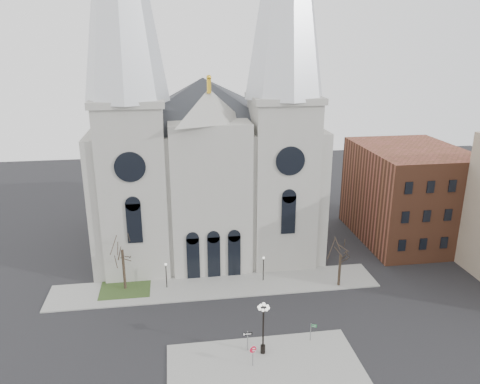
{
  "coord_description": "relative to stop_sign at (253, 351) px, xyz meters",
  "views": [
    {
      "loc": [
        -4.62,
        -39.93,
        29.07
      ],
      "look_at": [
        2.53,
        8.0,
        13.15
      ],
      "focal_mm": 35.0,
      "sensor_mm": 36.0,
      "label": 1
    }
  ],
  "objects": [
    {
      "name": "sidewalk_near",
      "position": [
        1.1,
        -0.73,
        -1.67
      ],
      "size": [
        18.0,
        10.0,
        0.14
      ],
      "primitive_type": "cube",
      "color": "gray",
      "rests_on": "ground"
    },
    {
      "name": "ped_lamp_right",
      "position": [
        4.1,
        15.77,
        0.59
      ],
      "size": [
        0.32,
        0.32,
        3.26
      ],
      "color": "black",
      "rests_on": "sidewalk_far"
    },
    {
      "name": "ped_lamp_left",
      "position": [
        -7.9,
        15.77,
        0.59
      ],
      "size": [
        0.32,
        0.32,
        3.26
      ],
      "color": "black",
      "rests_on": "sidewalk_far"
    },
    {
      "name": "street_name_sign",
      "position": [
        6.48,
        2.94,
        -0.42
      ],
      "size": [
        0.6,
        0.25,
        1.97
      ],
      "rotation": [
        0.0,
        0.0,
        -0.34
      ],
      "color": "slate",
      "rests_on": "sidewalk_near"
    },
    {
      "name": "bg_building_brick",
      "position": [
        28.1,
        26.27,
        5.26
      ],
      "size": [
        14.0,
        18.0,
        14.0
      ],
      "primitive_type": "cube",
      "color": "brown",
      "rests_on": "ground"
    },
    {
      "name": "one_way_sign",
      "position": [
        -0.11,
        2.35,
        -0.16
      ],
      "size": [
        0.93,
        0.09,
        2.12
      ],
      "rotation": [
        0.0,
        0.0,
        -0.02
      ],
      "color": "slate",
      "rests_on": "sidewalk_near"
    },
    {
      "name": "cathedral",
      "position": [
        -1.9,
        27.13,
        16.74
      ],
      "size": [
        33.0,
        26.66,
        54.0
      ],
      "color": "#A2A097",
      "rests_on": "ground"
    },
    {
      "name": "tree_left",
      "position": [
        -12.9,
        16.27,
        3.84
      ],
      "size": [
        3.2,
        3.2,
        7.5
      ],
      "color": "black",
      "rests_on": "ground"
    },
    {
      "name": "stop_sign",
      "position": [
        0.0,
        0.0,
        0.0
      ],
      "size": [
        0.8,
        0.09,
        2.22
      ],
      "rotation": [
        0.0,
        0.0,
        -0.06
      ],
      "color": "slate",
      "rests_on": "sidewalk_near"
    },
    {
      "name": "ground",
      "position": [
        -1.9,
        4.27,
        -1.74
      ],
      "size": [
        160.0,
        160.0,
        0.0
      ],
      "primitive_type": "plane",
      "color": "black",
      "rests_on": "ground"
    },
    {
      "name": "sidewalk_far",
      "position": [
        -1.9,
        15.27,
        -1.67
      ],
      "size": [
        40.0,
        6.0,
        0.14
      ],
      "primitive_type": "cube",
      "color": "gray",
      "rests_on": "ground"
    },
    {
      "name": "grass_patch",
      "position": [
        -12.9,
        16.27,
        -1.65
      ],
      "size": [
        6.0,
        5.0,
        0.18
      ],
      "primitive_type": "cube",
      "color": "#26411C",
      "rests_on": "ground"
    },
    {
      "name": "globe_lamp",
      "position": [
        1.29,
        1.72,
        1.9
      ],
      "size": [
        1.51,
        1.51,
        5.56
      ],
      "rotation": [
        0.0,
        0.0,
        -0.32
      ],
      "color": "black",
      "rests_on": "sidewalk_near"
    },
    {
      "name": "tree_right",
      "position": [
        13.1,
        13.27,
        2.73
      ],
      "size": [
        3.2,
        3.2,
        6.0
      ],
      "color": "black",
      "rests_on": "ground"
    }
  ]
}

